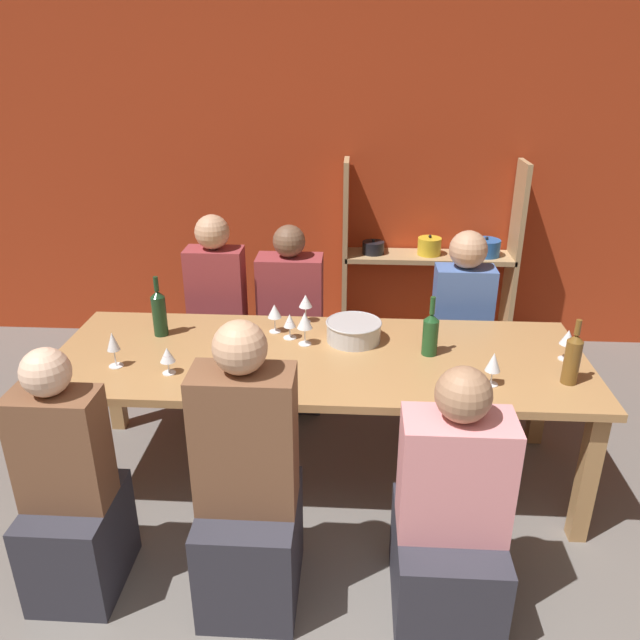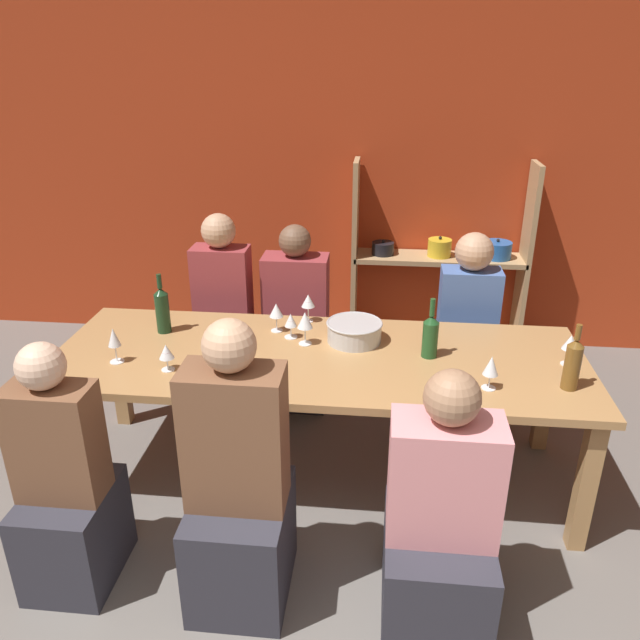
{
  "view_description": "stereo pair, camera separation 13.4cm",
  "coord_description": "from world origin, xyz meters",
  "px_view_note": "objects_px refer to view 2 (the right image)",
  "views": [
    {
      "loc": [
        0.08,
        -0.85,
        2.17
      ],
      "look_at": [
        -0.1,
        2.07,
        0.89
      ],
      "focal_mm": 35.0,
      "sensor_mm": 36.0,
      "label": 1
    },
    {
      "loc": [
        0.21,
        -0.84,
        2.17
      ],
      "look_at": [
        -0.1,
        2.07,
        0.89
      ],
      "focal_mm": 35.0,
      "sensor_mm": 36.0,
      "label": 2
    }
  ],
  "objects_px": {
    "cell_phone": "(203,371)",
    "person_far_b": "(296,337)",
    "wine_glass_red_d": "(305,321)",
    "person_far_a": "(464,348)",
    "wine_glass_red_a": "(233,345)",
    "person_near_a": "(239,501)",
    "wine_bottle_dark": "(430,335)",
    "wine_glass_red_e": "(166,353)",
    "wine_glass_red_c": "(240,330)",
    "person_near_b": "(439,532)",
    "wine_glass_red_b": "(114,339)",
    "wine_glass_red_g": "(291,321)",
    "wine_glass_white_a": "(570,343)",
    "wine_bottle_amber": "(162,309)",
    "person_far_c": "(225,332)",
    "wine_bottle_green": "(573,363)",
    "wine_glass_empty_a": "(491,366)",
    "dining_table": "(318,368)",
    "shelf_unit": "(439,276)",
    "mixing_bowl": "(354,331)",
    "person_near_c": "(67,496)",
    "wine_glass_red_f": "(308,301)",
    "wine_glass_empty_b": "(276,311)"
  },
  "relations": [
    {
      "from": "dining_table",
      "to": "wine_glass_empty_b",
      "type": "distance_m",
      "value": 0.42
    },
    {
      "from": "person_far_a",
      "to": "person_far_c",
      "type": "distance_m",
      "value": 1.53
    },
    {
      "from": "dining_table",
      "to": "wine_glass_red_d",
      "type": "xyz_separation_m",
      "value": [
        -0.08,
        0.12,
        0.2
      ]
    },
    {
      "from": "wine_bottle_green",
      "to": "person_far_a",
      "type": "relative_size",
      "value": 0.27
    },
    {
      "from": "wine_glass_red_a",
      "to": "wine_glass_empty_a",
      "type": "bearing_deg",
      "value": -4.58
    },
    {
      "from": "wine_bottle_dark",
      "to": "person_near_b",
      "type": "relative_size",
      "value": 0.28
    },
    {
      "from": "cell_phone",
      "to": "person_far_b",
      "type": "height_order",
      "value": "person_far_b"
    },
    {
      "from": "person_near_c",
      "to": "wine_glass_red_f",
      "type": "bearing_deg",
      "value": 54.23
    },
    {
      "from": "wine_bottle_amber",
      "to": "cell_phone",
      "type": "bearing_deg",
      "value": -51.89
    },
    {
      "from": "wine_glass_red_g",
      "to": "person_far_c",
      "type": "xyz_separation_m",
      "value": [
        -0.52,
        0.59,
        -0.36
      ]
    },
    {
      "from": "dining_table",
      "to": "cell_phone",
      "type": "distance_m",
      "value": 0.59
    },
    {
      "from": "wine_bottle_dark",
      "to": "wine_glass_red_e",
      "type": "height_order",
      "value": "wine_bottle_dark"
    },
    {
      "from": "wine_glass_red_c",
      "to": "wine_glass_red_e",
      "type": "bearing_deg",
      "value": -142.09
    },
    {
      "from": "wine_glass_white_a",
      "to": "person_near_b",
      "type": "relative_size",
      "value": 0.14
    },
    {
      "from": "wine_bottle_amber",
      "to": "person_far_c",
      "type": "distance_m",
      "value": 0.73
    },
    {
      "from": "wine_glass_white_a",
      "to": "wine_glass_red_e",
      "type": "bearing_deg",
      "value": -172.29
    },
    {
      "from": "wine_glass_red_b",
      "to": "person_near_b",
      "type": "bearing_deg",
      "value": -22.93
    },
    {
      "from": "wine_glass_red_f",
      "to": "wine_glass_white_a",
      "type": "bearing_deg",
      "value": -16.25
    },
    {
      "from": "wine_bottle_green",
      "to": "wine_glass_white_a",
      "type": "height_order",
      "value": "wine_bottle_green"
    },
    {
      "from": "wine_bottle_dark",
      "to": "wine_glass_red_c",
      "type": "height_order",
      "value": "wine_bottle_dark"
    },
    {
      "from": "wine_glass_red_d",
      "to": "person_near_a",
      "type": "relative_size",
      "value": 0.14
    },
    {
      "from": "shelf_unit",
      "to": "wine_glass_red_e",
      "type": "height_order",
      "value": "shelf_unit"
    },
    {
      "from": "wine_glass_red_d",
      "to": "wine_glass_red_g",
      "type": "distance_m",
      "value": 0.12
    },
    {
      "from": "wine_glass_red_d",
      "to": "cell_phone",
      "type": "distance_m",
      "value": 0.59
    },
    {
      "from": "wine_glass_red_d",
      "to": "person_far_a",
      "type": "height_order",
      "value": "person_far_a"
    },
    {
      "from": "person_near_b",
      "to": "person_far_c",
      "type": "relative_size",
      "value": 0.9
    },
    {
      "from": "mixing_bowl",
      "to": "wine_bottle_amber",
      "type": "xyz_separation_m",
      "value": [
        -1.04,
        0.01,
        0.07
      ]
    },
    {
      "from": "wine_bottle_green",
      "to": "wine_glass_empty_a",
      "type": "distance_m",
      "value": 0.37
    },
    {
      "from": "shelf_unit",
      "to": "dining_table",
      "type": "height_order",
      "value": "shelf_unit"
    },
    {
      "from": "person_far_a",
      "to": "wine_glass_empty_b",
      "type": "bearing_deg",
      "value": 23.54
    },
    {
      "from": "wine_glass_red_a",
      "to": "person_near_b",
      "type": "height_order",
      "value": "person_near_b"
    },
    {
      "from": "wine_bottle_dark",
      "to": "person_far_b",
      "type": "xyz_separation_m",
      "value": [
        -0.79,
        0.81,
        -0.43
      ]
    },
    {
      "from": "wine_glass_red_a",
      "to": "person_near_a",
      "type": "relative_size",
      "value": 0.13
    },
    {
      "from": "wine_glass_red_e",
      "to": "wine_glass_empty_b",
      "type": "height_order",
      "value": "wine_glass_empty_b"
    },
    {
      "from": "wine_glass_red_c",
      "to": "wine_glass_white_a",
      "type": "height_order",
      "value": "wine_glass_red_c"
    },
    {
      "from": "wine_glass_red_c",
      "to": "person_near_c",
      "type": "height_order",
      "value": "person_near_c"
    },
    {
      "from": "dining_table",
      "to": "wine_glass_red_e",
      "type": "relative_size",
      "value": 19.95
    },
    {
      "from": "wine_glass_red_c",
      "to": "wine_glass_red_f",
      "type": "height_order",
      "value": "wine_glass_red_c"
    },
    {
      "from": "wine_glass_red_c",
      "to": "shelf_unit",
      "type": "bearing_deg",
      "value": 55.65
    },
    {
      "from": "wine_glass_red_b",
      "to": "person_far_b",
      "type": "xyz_separation_m",
      "value": [
        0.75,
        1.04,
        -0.44
      ]
    },
    {
      "from": "wine_glass_red_c",
      "to": "person_far_b",
      "type": "height_order",
      "value": "person_far_b"
    },
    {
      "from": "wine_glass_empty_b",
      "to": "wine_glass_red_g",
      "type": "xyz_separation_m",
      "value": [
        0.09,
        -0.07,
        -0.02
      ]
    },
    {
      "from": "dining_table",
      "to": "wine_bottle_dark",
      "type": "bearing_deg",
      "value": 4.59
    },
    {
      "from": "wine_glass_red_a",
      "to": "person_far_c",
      "type": "xyz_separation_m",
      "value": [
        -0.3,
        0.94,
        -0.38
      ]
    },
    {
      "from": "person_far_b",
      "to": "person_near_c",
      "type": "relative_size",
      "value": 1.03
    },
    {
      "from": "cell_phone",
      "to": "person_far_a",
      "type": "distance_m",
      "value": 1.71
    },
    {
      "from": "person_far_a",
      "to": "wine_glass_red_g",
      "type": "bearing_deg",
      "value": 28.76
    },
    {
      "from": "wine_glass_red_b",
      "to": "wine_glass_red_g",
      "type": "bearing_deg",
      "value": 24.54
    },
    {
      "from": "wine_glass_red_e",
      "to": "wine_glass_empty_b",
      "type": "xyz_separation_m",
      "value": [
        0.45,
        0.5,
        0.03
      ]
    },
    {
      "from": "cell_phone",
      "to": "dining_table",
      "type": "bearing_deg",
      "value": 23.94
    }
  ]
}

